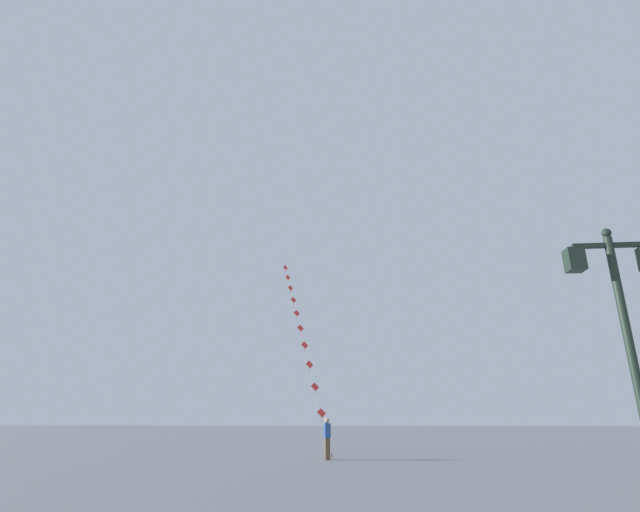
# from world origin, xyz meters

# --- Properties ---
(ground_plane) EXTENTS (160.00, 160.00, 0.00)m
(ground_plane) POSITION_xyz_m (0.00, 20.00, 0.00)
(ground_plane) COLOR gray
(twin_lantern_lamp_post) EXTENTS (1.51, 0.28, 4.88)m
(twin_lantern_lamp_post) POSITION_xyz_m (3.01, 8.00, 3.38)
(twin_lantern_lamp_post) COLOR #1E2D23
(twin_lantern_lamp_post) RESTS_ON ground_plane
(kite_train) EXTENTS (5.34, 16.70, 14.47)m
(kite_train) POSITION_xyz_m (-5.52, 31.58, 7.50)
(kite_train) COLOR brown
(kite_train) RESTS_ON ground_plane
(kite_flyer) EXTENTS (0.33, 0.63, 1.71)m
(kite_flyer) POSITION_xyz_m (-2.96, 21.78, 0.90)
(kite_flyer) COLOR brown
(kite_flyer) RESTS_ON ground_plane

